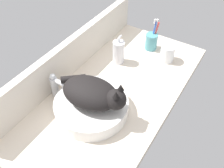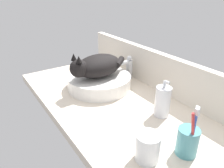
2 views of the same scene
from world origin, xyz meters
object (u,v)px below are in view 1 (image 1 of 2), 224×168
water_glass (167,54)px  sink_basin (92,107)px  soap_dispenser (119,52)px  faucet (56,85)px  cat (93,93)px  toothbrush_cup (152,41)px

water_glass → sink_basin: bearing=165.3°
soap_dispenser → water_glass: soap_dispenser is taller
faucet → water_glass: 62.67cm
cat → water_glass: bearing=-13.3°
sink_basin → water_glass: (52.41, -13.73, 0.65)cm
cat → water_glass: (52.17, -12.38, -8.53)cm
cat → toothbrush_cup: cat is taller
faucet → water_glass: size_ratio=1.45×
cat → water_glass: cat is taller
toothbrush_cup → water_glass: size_ratio=2.00×
sink_basin → soap_dispenser: bearing=12.6°
sink_basin → faucet: bearing=92.3°
cat → soap_dispenser: 38.46cm
soap_dispenser → water_glass: 26.98cm
sink_basin → water_glass: bearing=-14.7°
cat → sink_basin: bearing=100.0°
faucet → soap_dispenser: 39.33cm
soap_dispenser → faucet: bearing=163.8°
soap_dispenser → toothbrush_cup: 23.12cm
toothbrush_cup → sink_basin: bearing=178.2°
sink_basin → soap_dispenser: 38.03cm
sink_basin → faucet: (-0.77, 19.26, 3.88)cm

